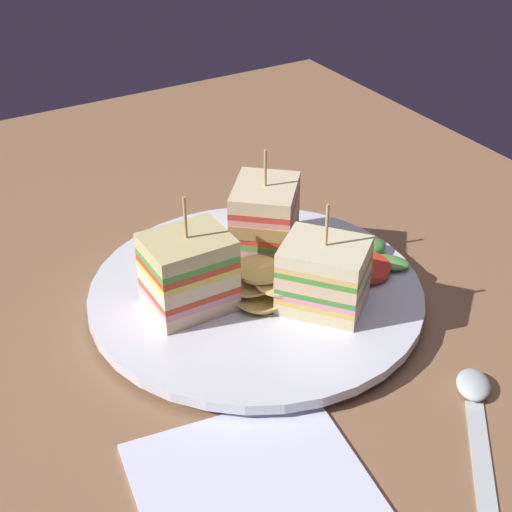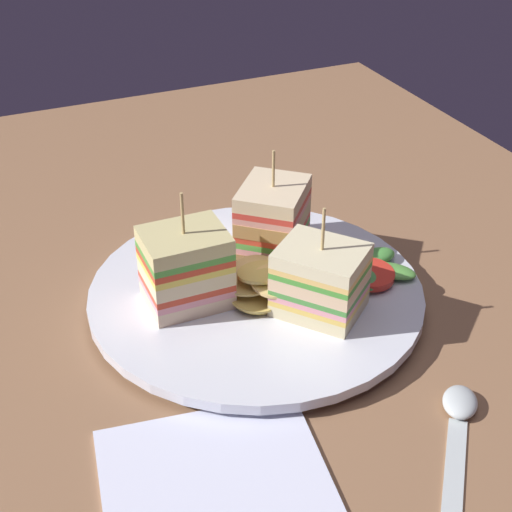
# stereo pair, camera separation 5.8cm
# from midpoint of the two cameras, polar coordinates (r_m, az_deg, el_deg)

# --- Properties ---
(ground_plane) EXTENTS (0.96, 0.75, 0.02)m
(ground_plane) POSITION_cam_midpoint_polar(r_m,az_deg,el_deg) (0.61, -2.72, -4.34)
(ground_plane) COLOR #8B6243
(plate) EXTENTS (0.26, 0.26, 0.02)m
(plate) POSITION_cam_midpoint_polar(r_m,az_deg,el_deg) (0.60, -2.77, -2.97)
(plate) COLOR white
(plate) RESTS_ON ground_plane
(sandwich_wedge_0) EXTENTS (0.08, 0.08, 0.09)m
(sandwich_wedge_0) POSITION_cam_midpoint_polar(r_m,az_deg,el_deg) (0.56, 2.18, -1.59)
(sandwich_wedge_0) COLOR beige
(sandwich_wedge_0) RESTS_ON plate
(sandwich_wedge_1) EXTENTS (0.08, 0.08, 0.09)m
(sandwich_wedge_1) POSITION_cam_midpoint_polar(r_m,az_deg,el_deg) (0.63, -1.98, 2.71)
(sandwich_wedge_1) COLOR beige
(sandwich_wedge_1) RESTS_ON plate
(sandwich_wedge_2) EXTENTS (0.05, 0.06, 0.09)m
(sandwich_wedge_2) POSITION_cam_midpoint_polar(r_m,az_deg,el_deg) (0.57, -8.03, -1.34)
(sandwich_wedge_2) COLOR beige
(sandwich_wedge_2) RESTS_ON plate
(chip_pile) EXTENTS (0.08, 0.07, 0.03)m
(chip_pile) POSITION_cam_midpoint_polar(r_m,az_deg,el_deg) (0.58, -2.38, -2.06)
(chip_pile) COLOR #D9BF57
(chip_pile) RESTS_ON plate
(salad_garnish) EXTENTS (0.06, 0.07, 0.01)m
(salad_garnish) POSITION_cam_midpoint_polar(r_m,az_deg,el_deg) (0.62, 5.91, -0.60)
(salad_garnish) COLOR #5FAD48
(salad_garnish) RESTS_ON plate
(spoon) EXTENTS (0.12, 0.10, 0.01)m
(spoon) POSITION_cam_midpoint_polar(r_m,az_deg,el_deg) (0.52, 13.22, -11.17)
(spoon) COLOR silver
(spoon) RESTS_ON ground_plane
(napkin) EXTENTS (0.15, 0.15, 0.01)m
(napkin) POSITION_cam_midpoint_polar(r_m,az_deg,el_deg) (0.47, -3.71, -17.48)
(napkin) COLOR white
(napkin) RESTS_ON ground_plane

